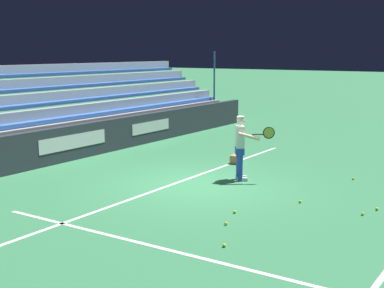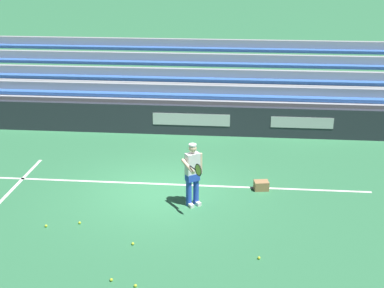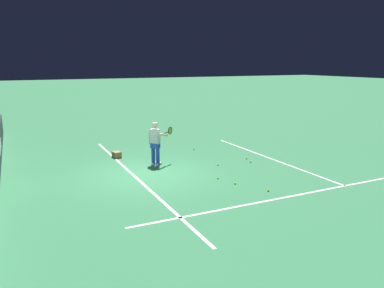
{
  "view_description": "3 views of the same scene",
  "coord_description": "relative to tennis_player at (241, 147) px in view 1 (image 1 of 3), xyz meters",
  "views": [
    {
      "loc": [
        11.23,
        7.28,
        3.4
      ],
      "look_at": [
        0.47,
        0.21,
        1.15
      ],
      "focal_mm": 50.0,
      "sensor_mm": 36.0,
      "label": 1
    },
    {
      "loc": [
        -2.24,
        13.49,
        6.41
      ],
      "look_at": [
        -0.96,
        -0.29,
        1.34
      ],
      "focal_mm": 50.0,
      "sensor_mm": 36.0,
      "label": 2
    },
    {
      "loc": [
        12.59,
        -4.24,
        4.04
      ],
      "look_at": [
        0.46,
        1.6,
        1.08
      ],
      "focal_mm": 35.0,
      "sensor_mm": 36.0,
      "label": 3
    }
  ],
  "objects": [
    {
      "name": "tennis_ball_by_box",
      "position": [
        2.7,
        1.31,
        -0.86
      ],
      "size": [
        0.07,
        0.07,
        0.07
      ],
      "primitive_type": "sphere",
      "color": "#CCE533",
      "rests_on": "ground"
    },
    {
      "name": "tennis_ball_midcourt",
      "position": [
        3.47,
        1.54,
        -0.86
      ],
      "size": [
        0.07,
        0.07,
        0.07
      ],
      "primitive_type": "sphere",
      "color": "#CCE533",
      "rests_on": "ground"
    },
    {
      "name": "tennis_ball_stray_back",
      "position": [
        4.54,
        2.11,
        -0.86
      ],
      "size": [
        0.07,
        0.07,
        0.07
      ],
      "primitive_type": "sphere",
      "color": "#CCE533",
      "rests_on": "ground"
    },
    {
      "name": "bleacher_stand",
      "position": [
        1.07,
        -7.95,
        -0.13
      ],
      "size": [
        21.46,
        3.2,
        3.4
      ],
      "color": "#9EA3A8",
      "rests_on": "ground"
    },
    {
      "name": "tennis_player",
      "position": [
        0.0,
        0.0,
        0.0
      ],
      "size": [
        0.6,
        1.06,
        1.71
      ],
      "color": "blue",
      "rests_on": "ground"
    },
    {
      "name": "tennis_ball_on_baseline",
      "position": [
        0.82,
        3.78,
        -0.86
      ],
      "size": [
        0.07,
        0.07,
        0.07
      ],
      "primitive_type": "sphere",
      "color": "#CCE533",
      "rests_on": "ground"
    },
    {
      "name": "tennis_ball_near_player",
      "position": [
        1.19,
        2.17,
        -0.86
      ],
      "size": [
        0.07,
        0.07,
        0.07
      ],
      "primitive_type": "sphere",
      "color": "#CCE533",
      "rests_on": "ground"
    },
    {
      "name": "ground_plane",
      "position": [
        1.07,
        -0.74,
        -0.89
      ],
      "size": [
        160.0,
        160.0,
        0.0
      ],
      "primitive_type": "plane",
      "color": "#337A4C"
    },
    {
      "name": "ball_box_cardboard",
      "position": [
        -1.84,
        -1.13,
        -0.76
      ],
      "size": [
        0.45,
        0.36,
        0.26
      ],
      "primitive_type": "cube",
      "rotation": [
        0.0,
        0.0,
        0.17
      ],
      "color": "#A87F51",
      "rests_on": "ground"
    },
    {
      "name": "tennis_ball_far_left",
      "position": [
        -1.69,
        2.51,
        -0.86
      ],
      "size": [
        0.07,
        0.07,
        0.07
      ],
      "primitive_type": "sphere",
      "color": "#CCE533",
      "rests_on": "ground"
    },
    {
      "name": "tennis_ball_far_right",
      "position": [
        1.35,
        3.62,
        -0.86
      ],
      "size": [
        0.07,
        0.07,
        0.07
      ],
      "primitive_type": "sphere",
      "color": "#CCE533",
      "rests_on": "ground"
    },
    {
      "name": "back_wall_sponsor_board",
      "position": [
        1.07,
        -5.73,
        -0.34
      ],
      "size": [
        22.59,
        0.25,
        1.1
      ],
      "color": "#2D333D",
      "rests_on": "ground"
    },
    {
      "name": "court_sideline_white",
      "position": [
        5.18,
        3.26,
        -0.89
      ],
      "size": [
        0.1,
        12.0,
        0.01
      ],
      "primitive_type": "cube",
      "color": "white",
      "rests_on": "ground"
    },
    {
      "name": "court_baseline_white",
      "position": [
        1.07,
        -1.24,
        -0.89
      ],
      "size": [
        12.0,
        0.1,
        0.01
      ],
      "primitive_type": "cube",
      "color": "white",
      "rests_on": "ground"
    }
  ]
}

